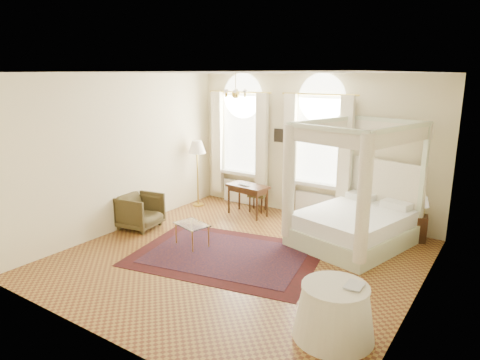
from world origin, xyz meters
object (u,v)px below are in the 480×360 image
at_px(canopy_bed, 354,218).
at_px(armchair, 140,211).
at_px(nightstand, 417,228).
at_px(coffee_table, 192,226).
at_px(stool, 258,196).
at_px(floor_lamp, 197,150).
at_px(side_table, 334,312).
at_px(writing_desk, 248,189).

height_order(canopy_bed, armchair, canopy_bed).
height_order(nightstand, coffee_table, nightstand).
bearing_deg(coffee_table, stool, 91.80).
distance_m(coffee_table, floor_lamp, 2.87).
distance_m(coffee_table, side_table, 3.67).
bearing_deg(armchair, canopy_bed, -76.82).
xyz_separation_m(canopy_bed, armchair, (-4.18, -1.68, -0.17)).
xyz_separation_m(canopy_bed, writing_desk, (-2.70, 0.37, 0.08)).
xyz_separation_m(writing_desk, floor_lamp, (-1.48, -0.06, 0.80)).
bearing_deg(stool, armchair, -121.94).
bearing_deg(side_table, coffee_table, 159.27).
distance_m(armchair, side_table, 5.24).
height_order(writing_desk, stool, writing_desk).
relative_size(stool, armchair, 0.58).
bearing_deg(writing_desk, nightstand, 8.04).
xyz_separation_m(canopy_bed, side_table, (0.86, -3.13, -0.20)).
distance_m(writing_desk, coffee_table, 2.22).
bearing_deg(floor_lamp, armchair, -90.00).
xyz_separation_m(floor_lamp, side_table, (5.04, -3.45, -1.08)).
height_order(writing_desk, armchair, armchair).
distance_m(canopy_bed, floor_lamp, 4.28).
bearing_deg(nightstand, side_table, -92.25).
relative_size(armchair, coffee_table, 1.09).
height_order(canopy_bed, stool, canopy_bed).
xyz_separation_m(nightstand, side_table, (-0.16, -4.03, 0.09)).
relative_size(coffee_table, floor_lamp, 0.45).
height_order(stool, floor_lamp, floor_lamp).
distance_m(canopy_bed, stool, 2.77).
xyz_separation_m(nightstand, coffee_table, (-3.59, -2.73, 0.14)).
bearing_deg(floor_lamp, nightstand, 6.39).
distance_m(stool, coffee_table, 2.59).
bearing_deg(coffee_table, nightstand, 37.21).
relative_size(nightstand, floor_lamp, 0.32).
distance_m(nightstand, armchair, 5.80).
bearing_deg(stool, canopy_bed, -15.89).
relative_size(stool, side_table, 0.47).
height_order(armchair, coffee_table, armchair).
distance_m(stool, floor_lamp, 1.89).
bearing_deg(writing_desk, stool, 83.29).
bearing_deg(nightstand, canopy_bed, -138.51).
distance_m(writing_desk, stool, 0.45).
bearing_deg(floor_lamp, writing_desk, 2.19).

